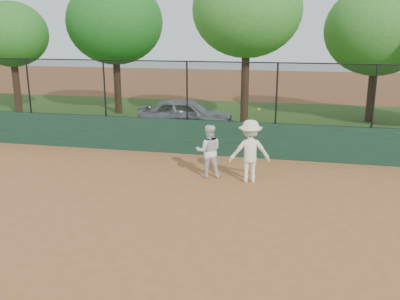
% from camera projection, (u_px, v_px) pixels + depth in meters
% --- Properties ---
extents(ground, '(80.00, 80.00, 0.00)m').
position_uv_depth(ground, '(143.00, 225.00, 9.87)').
color(ground, '#AA6436').
rests_on(ground, ground).
extents(back_wall, '(26.00, 0.20, 1.20)m').
position_uv_depth(back_wall, '(201.00, 137.00, 15.37)').
color(back_wall, '#1B3C29').
rests_on(back_wall, ground).
extents(grass_strip, '(36.00, 12.00, 0.01)m').
position_uv_depth(grass_strip, '(228.00, 121.00, 21.18)').
color(grass_strip, '#2D541A').
rests_on(grass_strip, ground).
extents(parked_car, '(4.15, 1.87, 1.39)m').
position_uv_depth(parked_car, '(186.00, 115.00, 18.93)').
color(parked_car, '#A1A5AB').
rests_on(parked_car, ground).
extents(player_second, '(0.87, 0.75, 1.56)m').
position_uv_depth(player_second, '(209.00, 151.00, 12.97)').
color(player_second, white).
rests_on(player_second, ground).
extents(player_main, '(1.28, 0.93, 2.16)m').
position_uv_depth(player_main, '(250.00, 151.00, 12.52)').
color(player_main, white).
rests_on(player_main, ground).
extents(fence_assembly, '(26.00, 0.06, 2.00)m').
position_uv_depth(fence_assembly, '(201.00, 90.00, 14.95)').
color(fence_assembly, black).
rests_on(fence_assembly, back_wall).
extents(tree_0, '(3.68, 3.34, 5.57)m').
position_uv_depth(tree_0, '(11.00, 35.00, 21.93)').
color(tree_0, '#4C301B').
rests_on(tree_0, ground).
extents(tree_1, '(4.82, 4.38, 6.64)m').
position_uv_depth(tree_1, '(114.00, 22.00, 22.09)').
color(tree_1, '#3F2816').
rests_on(tree_1, ground).
extents(tree_2, '(4.72, 4.29, 7.06)m').
position_uv_depth(tree_2, '(247.00, 10.00, 19.01)').
color(tree_2, '#4A2E1A').
rests_on(tree_2, ground).
extents(tree_3, '(4.70, 4.27, 6.21)m').
position_uv_depth(tree_3, '(377.00, 30.00, 19.95)').
color(tree_3, '#3B2513').
rests_on(tree_3, ground).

